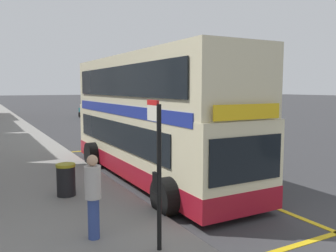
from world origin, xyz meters
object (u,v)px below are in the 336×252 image
Objects in this scene: parked_car_teal_across at (91,111)px; litter_bin at (66,180)px; pedestrian_waiting_near_sign at (93,193)px; double_decker_bus at (151,121)px; bus_stop_sign at (157,164)px.

parked_car_teal_across reaches higher than litter_bin.
litter_bin is (-8.78, -27.43, -0.19)m from parked_car_teal_across.
pedestrian_waiting_near_sign reaches higher than litter_bin.
pedestrian_waiting_near_sign is at bearing -127.92° from double_decker_bus.
litter_bin is (-0.81, 4.30, -1.21)m from bus_stop_sign.
bus_stop_sign is 3.09× the size of litter_bin.
bus_stop_sign reaches higher than pedestrian_waiting_near_sign.
bus_stop_sign reaches higher than litter_bin.
parked_car_teal_across is 28.80m from litter_bin.
pedestrian_waiting_near_sign is at bearing 132.94° from bus_stop_sign.
bus_stop_sign is 1.58m from pedestrian_waiting_near_sign.
bus_stop_sign is 32.73m from parked_car_teal_across.
pedestrian_waiting_near_sign is at bearing -92.70° from litter_bin.
double_decker_bus is 3.57× the size of bus_stop_sign.
litter_bin is (0.15, 3.27, -0.50)m from pedestrian_waiting_near_sign.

